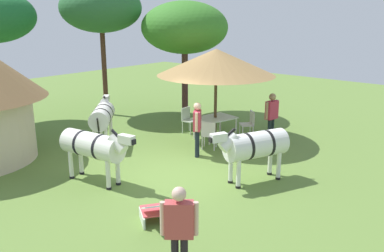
# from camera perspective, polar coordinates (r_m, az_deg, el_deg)

# --- Properties ---
(ground_plane) EXTENTS (36.00, 36.00, 0.00)m
(ground_plane) POSITION_cam_1_polar(r_m,az_deg,el_deg) (11.08, -2.18, -6.50)
(ground_plane) COLOR olive
(shade_umbrella) EXTENTS (3.86, 3.86, 3.01)m
(shade_umbrella) POSITION_cam_1_polar(r_m,az_deg,el_deg) (13.49, 3.35, 8.82)
(shade_umbrella) COLOR #4C3521
(shade_umbrella) RESTS_ON ground_plane
(patio_dining_table) EXTENTS (1.45, 1.19, 0.74)m
(patio_dining_table) POSITION_cam_1_polar(r_m,az_deg,el_deg) (13.84, 3.23, 0.87)
(patio_dining_table) COLOR silver
(patio_dining_table) RESTS_ON ground_plane
(patio_chair_east_end) EXTENTS (0.58, 0.59, 0.90)m
(patio_chair_east_end) POSITION_cam_1_polar(r_m,az_deg,el_deg) (12.76, 2.34, -1.02)
(patio_chair_east_end) COLOR white
(patio_chair_east_end) RESTS_ON ground_plane
(patio_chair_near_hut) EXTENTS (0.61, 0.61, 0.90)m
(patio_chair_near_hut) POSITION_cam_1_polar(r_m,az_deg,el_deg) (14.15, 7.89, 0.51)
(patio_chair_near_hut) COLOR silver
(patio_chair_near_hut) RESTS_ON ground_plane
(patio_chair_near_lawn) EXTENTS (0.46, 0.44, 0.90)m
(patio_chair_near_lawn) POSITION_cam_1_polar(r_m,az_deg,el_deg) (14.56, -0.56, 1.09)
(patio_chair_near_lawn) COLOR silver
(patio_chair_near_lawn) RESTS_ON ground_plane
(guest_beside_umbrella) EXTENTS (0.50, 0.42, 1.64)m
(guest_beside_umbrella) POSITION_cam_1_polar(r_m,az_deg,el_deg) (12.01, 0.73, 0.22)
(guest_beside_umbrella) COLOR black
(guest_beside_umbrella) RESTS_ON ground_plane
(guest_behind_table) EXTENTS (0.59, 0.26, 1.66)m
(guest_behind_table) POSITION_cam_1_polar(r_m,az_deg,el_deg) (13.46, 10.95, 1.68)
(guest_behind_table) COLOR black
(guest_behind_table) RESTS_ON ground_plane
(standing_watcher) EXTENTS (0.44, 0.47, 1.64)m
(standing_watcher) POSITION_cam_1_polar(r_m,az_deg,el_deg) (6.48, -1.77, -13.75)
(standing_watcher) COLOR black
(standing_watcher) RESTS_ON ground_plane
(striped_lounge_chair) EXTENTS (0.89, 0.97, 0.58)m
(striped_lounge_chair) POSITION_cam_1_polar(r_m,az_deg,el_deg) (8.56, -5.14, -11.68)
(striped_lounge_chair) COLOR #D8454C
(striped_lounge_chair) RESTS_ON ground_plane
(zebra_nearest_camera) EXTENTS (2.14, 1.22, 1.49)m
(zebra_nearest_camera) POSITION_cam_1_polar(r_m,az_deg,el_deg) (10.33, 8.57, -2.71)
(zebra_nearest_camera) COLOR silver
(zebra_nearest_camera) RESTS_ON ground_plane
(zebra_by_umbrella) EXTENTS (0.85, 2.37, 1.49)m
(zebra_by_umbrella) POSITION_cam_1_polar(r_m,az_deg,el_deg) (10.47, -13.38, -2.72)
(zebra_by_umbrella) COLOR silver
(zebra_by_umbrella) RESTS_ON ground_plane
(zebra_toward_hut) EXTENTS (1.76, 1.73, 1.49)m
(zebra_toward_hut) POSITION_cam_1_polar(r_m,az_deg,el_deg) (13.40, -12.28, 1.36)
(zebra_toward_hut) COLOR silver
(zebra_toward_hut) RESTS_ON ground_plane
(acacia_tree_far_lawn) EXTENTS (3.43, 3.43, 4.58)m
(acacia_tree_far_lawn) POSITION_cam_1_polar(r_m,az_deg,el_deg) (16.71, -1.03, 13.42)
(acacia_tree_far_lawn) COLOR #4B2C29
(acacia_tree_far_lawn) RESTS_ON ground_plane
(acacia_tree_left_background) EXTENTS (3.21, 3.21, 5.26)m
(acacia_tree_left_background) POSITION_cam_1_polar(r_m,az_deg,el_deg) (17.19, -12.49, 15.61)
(acacia_tree_left_background) COLOR #4F2F22
(acacia_tree_left_background) RESTS_ON ground_plane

